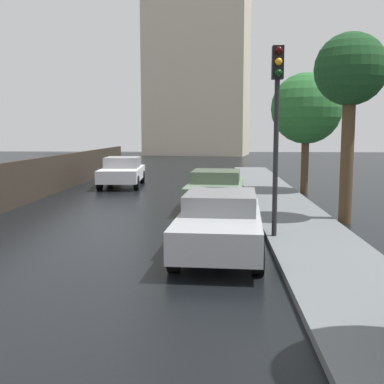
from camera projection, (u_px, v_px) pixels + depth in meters
The scene contains 7 objects.
car_white_near_kerb at pixel (122, 171), 23.20m from camera, with size 2.14×4.57×1.42m.
car_green_behind_camera at pixel (216, 189), 16.43m from camera, with size 2.10×4.25×1.32m.
car_silver_far_lane at pixel (220, 221), 10.39m from camera, with size 2.00×4.60×1.32m.
traffic_light at pixel (277, 107), 11.15m from camera, with size 0.26×0.39×4.46m.
street_tree_mid at pixel (306, 109), 20.07m from camera, with size 2.97×2.97×5.11m.
street_tree_far at pixel (350, 74), 13.40m from camera, with size 2.03×2.03×5.40m.
distant_tower at pixel (197, 30), 53.96m from camera, with size 12.35×8.54×33.28m.
Camera 1 is at (2.81, -4.25, 2.63)m, focal length 44.68 mm.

